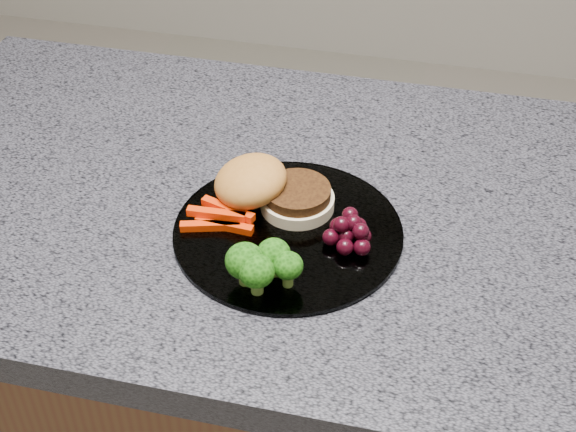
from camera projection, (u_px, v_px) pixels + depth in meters
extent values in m
cube|color=#52515B|center=(347.00, 220.00, 0.96)|extent=(1.20, 0.60, 0.04)
cylinder|color=white|center=(288.00, 232.00, 0.91)|extent=(0.26, 0.26, 0.01)
cylinder|color=beige|center=(297.00, 202.00, 0.93)|extent=(0.11, 0.11, 0.02)
cylinder|color=#3D210B|center=(297.00, 192.00, 0.92)|extent=(0.10, 0.10, 0.01)
ellipsoid|color=#A66729|center=(251.00, 186.00, 0.93)|extent=(0.11, 0.11, 0.05)
cube|color=red|center=(224.00, 217.00, 0.91)|extent=(0.07, 0.02, 0.01)
cube|color=red|center=(224.00, 225.00, 0.90)|extent=(0.07, 0.01, 0.01)
cube|color=red|center=(210.00, 226.00, 0.90)|extent=(0.07, 0.03, 0.01)
cube|color=red|center=(228.00, 209.00, 0.91)|extent=(0.07, 0.03, 0.01)
cube|color=red|center=(216.00, 214.00, 0.90)|extent=(0.07, 0.01, 0.01)
cylinder|color=olive|center=(246.00, 276.00, 0.83)|extent=(0.01, 0.01, 0.02)
ellipsoid|color=black|center=(245.00, 261.00, 0.82)|extent=(0.04, 0.04, 0.04)
cylinder|color=olive|center=(274.00, 268.00, 0.84)|extent=(0.01, 0.01, 0.02)
ellipsoid|color=black|center=(274.00, 254.00, 0.83)|extent=(0.04, 0.04, 0.03)
cylinder|color=olive|center=(257.00, 286.00, 0.82)|extent=(0.01, 0.01, 0.02)
ellipsoid|color=black|center=(257.00, 271.00, 0.81)|extent=(0.04, 0.04, 0.03)
cylinder|color=olive|center=(288.00, 279.00, 0.83)|extent=(0.01, 0.01, 0.02)
ellipsoid|color=black|center=(288.00, 266.00, 0.82)|extent=(0.03, 0.03, 0.03)
sphere|color=black|center=(346.00, 236.00, 0.88)|extent=(0.02, 0.02, 0.02)
sphere|color=black|center=(363.00, 236.00, 0.88)|extent=(0.02, 0.02, 0.02)
sphere|color=black|center=(358.00, 226.00, 0.89)|extent=(0.02, 0.02, 0.02)
sphere|color=black|center=(338.00, 226.00, 0.89)|extent=(0.02, 0.02, 0.02)
sphere|color=black|center=(331.00, 237.00, 0.88)|extent=(0.02, 0.02, 0.02)
sphere|color=black|center=(345.00, 247.00, 0.87)|extent=(0.02, 0.02, 0.02)
sphere|color=black|center=(362.00, 247.00, 0.87)|extent=(0.02, 0.02, 0.02)
sphere|color=black|center=(354.00, 223.00, 0.88)|extent=(0.02, 0.02, 0.02)
sphere|color=black|center=(342.00, 224.00, 0.87)|extent=(0.02, 0.02, 0.02)
sphere|color=black|center=(361.00, 231.00, 0.87)|extent=(0.02, 0.02, 0.02)
sphere|color=black|center=(350.00, 215.00, 0.89)|extent=(0.02, 0.02, 0.02)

